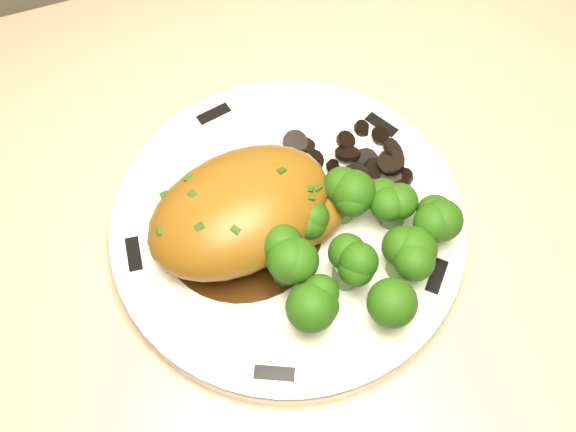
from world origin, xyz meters
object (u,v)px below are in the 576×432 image
object	(u,v)px
plate	(288,227)
chicken_breast	(247,211)
counter	(373,341)
broccoli_florets	(358,246)

from	to	relation	value
plate	chicken_breast	bearing A→B (deg)	171.09
counter	broccoli_florets	bearing A→B (deg)	-147.65
plate	broccoli_florets	distance (m)	0.07
counter	plate	world-z (taller)	counter
counter	broccoli_florets	xyz separation A→B (m)	(-0.09, -0.05, 0.46)
plate	chicken_breast	world-z (taller)	chicken_breast
plate	chicken_breast	distance (m)	0.05
counter	chicken_breast	size ratio (longest dim) A/B	11.53
chicken_breast	broccoli_florets	world-z (taller)	chicken_breast
broccoli_florets	counter	bearing A→B (deg)	32.35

